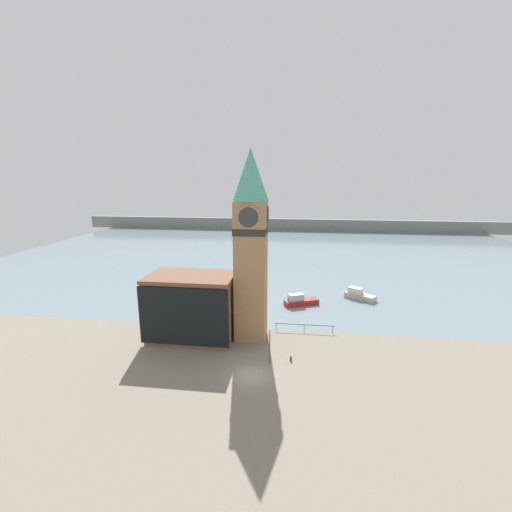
{
  "coord_description": "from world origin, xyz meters",
  "views": [
    {
      "loc": [
        5.0,
        -34.89,
        22.16
      ],
      "look_at": [
        -0.41,
        7.25,
        12.44
      ],
      "focal_mm": 24.0,
      "sensor_mm": 36.0,
      "label": 1
    }
  ],
  "objects_px": {
    "clock_tower": "(251,242)",
    "mooring_bollard_near": "(291,358)",
    "pier_building": "(192,306)",
    "lamp_post": "(270,341)",
    "boat_near": "(300,301)",
    "boat_far": "(359,295)"
  },
  "relations": [
    {
      "from": "clock_tower",
      "to": "mooring_bollard_near",
      "type": "bearing_deg",
      "value": -45.32
    },
    {
      "from": "mooring_bollard_near",
      "to": "lamp_post",
      "type": "height_order",
      "value": "lamp_post"
    },
    {
      "from": "boat_near",
      "to": "pier_building",
      "type": "bearing_deg",
      "value": -159.9
    },
    {
      "from": "clock_tower",
      "to": "lamp_post",
      "type": "distance_m",
      "value": 13.13
    },
    {
      "from": "mooring_bollard_near",
      "to": "pier_building",
      "type": "bearing_deg",
      "value": 160.65
    },
    {
      "from": "boat_near",
      "to": "lamp_post",
      "type": "bearing_deg",
      "value": -123.7
    },
    {
      "from": "boat_near",
      "to": "clock_tower",
      "type": "bearing_deg",
      "value": -140.38
    },
    {
      "from": "clock_tower",
      "to": "pier_building",
      "type": "xyz_separation_m",
      "value": [
        -8.31,
        -0.91,
        -9.21
      ]
    },
    {
      "from": "boat_far",
      "to": "lamp_post",
      "type": "bearing_deg",
      "value": -86.25
    },
    {
      "from": "pier_building",
      "to": "boat_far",
      "type": "distance_m",
      "value": 32.6
    },
    {
      "from": "clock_tower",
      "to": "lamp_post",
      "type": "height_order",
      "value": "clock_tower"
    },
    {
      "from": "boat_far",
      "to": "pier_building",
      "type": "bearing_deg",
      "value": -109.85
    },
    {
      "from": "boat_far",
      "to": "lamp_post",
      "type": "xyz_separation_m",
      "value": [
        -14.59,
        -25.07,
        2.32
      ]
    },
    {
      "from": "clock_tower",
      "to": "mooring_bollard_near",
      "type": "xyz_separation_m",
      "value": [
        5.8,
        -5.86,
        -13.44
      ]
    },
    {
      "from": "pier_building",
      "to": "lamp_post",
      "type": "bearing_deg",
      "value": -27.26
    },
    {
      "from": "mooring_bollard_near",
      "to": "lamp_post",
      "type": "xyz_separation_m",
      "value": [
        -2.57,
        -0.99,
        2.72
      ]
    },
    {
      "from": "boat_near",
      "to": "boat_far",
      "type": "bearing_deg",
      "value": -0.94
    },
    {
      "from": "clock_tower",
      "to": "pier_building",
      "type": "distance_m",
      "value": 12.43
    },
    {
      "from": "boat_near",
      "to": "mooring_bollard_near",
      "type": "distance_m",
      "value": 19.51
    },
    {
      "from": "lamp_post",
      "to": "mooring_bollard_near",
      "type": "bearing_deg",
      "value": 21.12
    },
    {
      "from": "clock_tower",
      "to": "boat_far",
      "type": "bearing_deg",
      "value": 45.63
    },
    {
      "from": "pier_building",
      "to": "lamp_post",
      "type": "relative_size",
      "value": 2.71
    }
  ]
}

